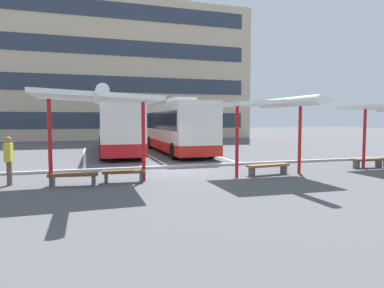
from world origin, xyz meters
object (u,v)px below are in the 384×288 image
waiting_shelter_2 (273,105)px  bench_4 (368,161)px  bench_3 (268,167)px  coach_bus_1 (176,128)px  bench_1 (73,176)px  waiting_passenger_0 (9,157)px  coach_bus_0 (118,128)px  waiting_shelter_1 (98,99)px  bench_2 (124,174)px

waiting_shelter_2 → bench_4: bearing=7.6°
bench_3 → coach_bus_1: bearing=96.9°
bench_1 → waiting_shelter_2: bearing=-1.6°
bench_1 → waiting_passenger_0: size_ratio=0.99×
bench_3 → bench_4: same height
bench_4 → bench_3: bearing=-175.8°
bench_3 → waiting_passenger_0: waiting_passenger_0 is taller
coach_bus_0 → bench_3: (5.26, -11.94, -1.44)m
coach_bus_0 → bench_1: size_ratio=7.17×
waiting_shelter_1 → coach_bus_0: bearing=81.7°
bench_3 → waiting_passenger_0: (-10.13, 0.63, 0.69)m
coach_bus_1 → bench_2: size_ratio=6.91×
bench_1 → bench_4: (13.70, 0.55, -0.00)m
waiting_shelter_2 → bench_1: bearing=178.4°
waiting_passenger_0 → bench_3: bearing=-3.6°
waiting_shelter_1 → bench_1: waiting_shelter_1 is taller
waiting_shelter_1 → bench_3: bearing=1.8°
bench_1 → bench_4: same height
coach_bus_0 → waiting_passenger_0: (-4.87, -11.31, -0.75)m
coach_bus_1 → waiting_shelter_1: coach_bus_1 is taller
bench_3 → waiting_shelter_1: bearing=-178.2°
bench_3 → bench_4: (5.78, 0.42, -0.01)m
bench_1 → bench_4: size_ratio=1.06×
coach_bus_1 → bench_2: 11.77m
bench_1 → waiting_passenger_0: 2.43m
coach_bus_1 → waiting_passenger_0: bearing=-131.5°
coach_bus_1 → bench_1: coach_bus_1 is taller
waiting_shelter_2 → bench_3: (0.00, 0.34, -2.65)m
waiting_shelter_1 → bench_4: (12.80, 0.65, -2.77)m
waiting_shelter_2 → waiting_passenger_0: waiting_shelter_2 is taller
coach_bus_1 → waiting_shelter_2: (1.28, -10.98, 1.19)m
coach_bus_0 → bench_4: bearing=-46.2°
bench_4 → waiting_passenger_0: size_ratio=0.93×
waiting_shelter_1 → bench_1: (-0.90, 0.11, -2.77)m
waiting_shelter_1 → bench_1: size_ratio=3.09×
coach_bus_0 → bench_2: size_ratio=7.65×
bench_2 → waiting_passenger_0: bearing=171.2°
waiting_shelter_2 → waiting_passenger_0: (-10.13, 0.97, -1.96)m
bench_2 → bench_4: (11.90, 0.41, 0.00)m
waiting_shelter_1 → bench_3: waiting_shelter_1 is taller
bench_4 → coach_bus_0: bearing=133.8°
bench_1 → waiting_passenger_0: bearing=161.1°
coach_bus_0 → bench_4: size_ratio=7.59×
coach_bus_0 → bench_4: coach_bus_0 is taller
coach_bus_0 → waiting_shelter_1: coach_bus_0 is taller
bench_4 → waiting_passenger_0: bearing=179.3°
bench_2 → waiting_passenger_0: waiting_passenger_0 is taller
coach_bus_1 → waiting_shelter_2: size_ratio=2.36×
coach_bus_0 → waiting_shelter_2: size_ratio=2.61×
waiting_shelter_1 → waiting_shelter_2: waiting_shelter_1 is taller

